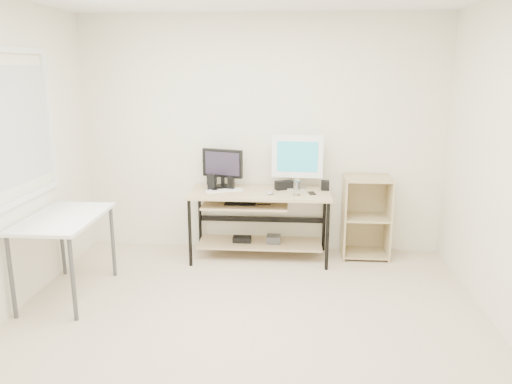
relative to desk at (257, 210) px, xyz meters
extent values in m
cube|color=beige|center=(0.03, -1.66, -0.54)|extent=(4.00, 4.00, 0.01)
cube|color=white|center=(0.03, 0.34, 0.76)|extent=(4.00, 0.01, 2.60)
cube|color=white|center=(0.03, -3.66, 0.76)|extent=(4.00, 0.01, 2.60)
cube|color=white|center=(-1.96, -1.06, 1.01)|extent=(0.01, 1.00, 1.20)
cube|color=tan|center=(0.03, -0.01, 0.20)|extent=(1.50, 0.65, 0.03)
cube|color=tan|center=(-0.12, -0.06, 0.08)|extent=(0.90, 0.49, 0.02)
cube|color=tan|center=(0.03, 0.04, -0.39)|extent=(1.35, 0.46, 0.02)
cube|color=black|center=(-0.17, -0.06, 0.10)|extent=(0.33, 0.22, 0.01)
cylinder|color=black|center=(0.08, -0.11, 0.10)|extent=(0.14, 0.01, 0.01)
cube|color=#414143|center=(0.18, 0.04, -0.34)|extent=(0.15, 0.15, 0.08)
cube|color=black|center=(-0.17, 0.04, -0.35)|extent=(0.20, 0.12, 0.06)
cylinder|color=black|center=(-0.68, -0.29, -0.18)|extent=(0.04, 0.04, 0.72)
cylinder|color=black|center=(-0.68, 0.28, -0.18)|extent=(0.04, 0.04, 0.72)
cylinder|color=black|center=(0.74, -0.29, -0.18)|extent=(0.04, 0.04, 0.72)
cylinder|color=black|center=(0.74, 0.28, -0.18)|extent=(0.04, 0.04, 0.72)
cube|color=white|center=(-1.65, -1.06, 0.20)|extent=(0.60, 1.00, 0.03)
cylinder|color=#414143|center=(-1.91, -1.52, -0.18)|extent=(0.04, 0.04, 0.72)
cylinder|color=#414143|center=(-1.91, -0.60, -0.18)|extent=(0.04, 0.04, 0.72)
cylinder|color=#414143|center=(-1.39, -1.52, -0.18)|extent=(0.04, 0.04, 0.72)
cylinder|color=#414143|center=(-1.39, -0.60, -0.18)|extent=(0.04, 0.04, 0.72)
cube|color=tan|center=(0.94, 0.12, -0.09)|extent=(0.02, 0.40, 0.90)
cube|color=tan|center=(1.42, 0.12, -0.09)|extent=(0.02, 0.40, 0.90)
cube|color=tan|center=(1.18, 0.31, -0.09)|extent=(0.50, 0.02, 0.90)
cube|color=tan|center=(1.18, 0.12, -0.50)|extent=(0.46, 0.38, 0.02)
cube|color=tan|center=(1.18, 0.12, -0.09)|extent=(0.46, 0.38, 0.02)
cube|color=tan|center=(1.18, 0.12, 0.34)|extent=(0.46, 0.38, 0.02)
cylinder|color=black|center=(-0.39, 0.16, 0.22)|extent=(0.19, 0.19, 0.02)
cylinder|color=black|center=(-0.39, 0.16, 0.28)|extent=(0.04, 0.04, 0.10)
cube|color=black|center=(-0.39, 0.16, 0.48)|extent=(0.46, 0.18, 0.31)
cube|color=black|center=(-0.39, 0.14, 0.48)|extent=(0.38, 0.12, 0.25)
cube|color=silver|center=(0.42, 0.16, 0.22)|extent=(0.20, 0.18, 0.02)
cylinder|color=silver|center=(0.42, 0.16, 0.28)|extent=(0.05, 0.05, 0.11)
cube|color=white|center=(0.42, 0.16, 0.57)|extent=(0.55, 0.09, 0.46)
cube|color=teal|center=(0.42, 0.13, 0.57)|extent=(0.47, 0.03, 0.37)
cube|color=white|center=(-0.36, -0.02, 0.22)|extent=(0.41, 0.25, 0.01)
ellipsoid|color=#ABABB0|center=(0.15, -0.12, 0.23)|extent=(0.09, 0.11, 0.03)
cube|color=black|center=(0.28, 0.11, 0.26)|extent=(0.21, 0.15, 0.09)
cube|color=black|center=(-0.49, 0.02, 0.25)|extent=(0.09, 0.09, 0.07)
cube|color=black|center=(-0.49, 0.02, 0.33)|extent=(0.10, 0.10, 0.10)
cube|color=black|center=(0.72, 0.11, 0.26)|extent=(0.09, 0.09, 0.10)
cube|color=black|center=(-0.29, 0.05, 0.28)|extent=(0.08, 0.06, 0.14)
cylinder|color=black|center=(-0.46, -0.02, 0.23)|extent=(0.08, 0.08, 0.03)
cube|color=black|center=(0.57, -0.06, 0.22)|extent=(0.09, 0.13, 0.01)
cylinder|color=#9D7446|center=(0.42, -0.14, 0.21)|extent=(0.11, 0.11, 0.01)
cylinder|color=white|center=(0.42, -0.14, 0.29)|extent=(0.08, 0.08, 0.14)
camera|label=1|loc=(0.37, -5.15, 1.49)|focal=35.00mm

